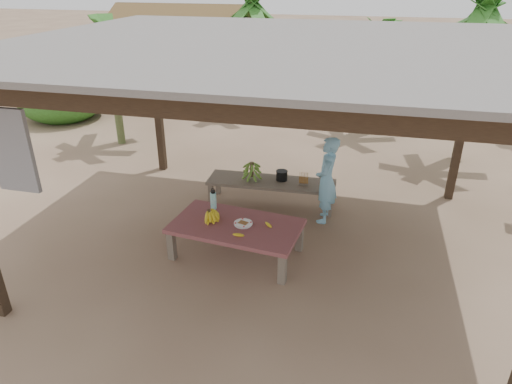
% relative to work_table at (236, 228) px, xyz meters
% --- Properties ---
extents(ground, '(80.00, 80.00, 0.00)m').
position_rel_work_table_xyz_m(ground, '(0.42, 0.40, -0.43)').
color(ground, brown).
rests_on(ground, ground).
extents(pavilion, '(6.60, 5.60, 2.95)m').
position_rel_work_table_xyz_m(pavilion, '(0.41, 0.38, 2.34)').
color(pavilion, black).
rests_on(pavilion, ground).
extents(work_table, '(1.90, 1.19, 0.50)m').
position_rel_work_table_xyz_m(work_table, '(0.00, 0.00, 0.00)').
color(work_table, brown).
rests_on(work_table, ground).
extents(bench, '(2.22, 0.69, 0.45)m').
position_rel_work_table_xyz_m(bench, '(0.15, 1.67, -0.04)').
color(bench, brown).
rests_on(bench, ground).
extents(ripe_banana_bunch, '(0.36, 0.32, 0.18)m').
position_rel_work_table_xyz_m(ripe_banana_bunch, '(-0.41, 0.03, 0.16)').
color(ripe_banana_bunch, yellow).
rests_on(ripe_banana_bunch, work_table).
extents(plate, '(0.27, 0.27, 0.04)m').
position_rel_work_table_xyz_m(plate, '(0.10, 0.01, 0.08)').
color(plate, white).
rests_on(plate, work_table).
extents(loose_banana_front, '(0.17, 0.07, 0.04)m').
position_rel_work_table_xyz_m(loose_banana_front, '(0.12, -0.30, 0.09)').
color(loose_banana_front, yellow).
rests_on(loose_banana_front, work_table).
extents(loose_banana_side, '(0.13, 0.13, 0.04)m').
position_rel_work_table_xyz_m(loose_banana_side, '(0.45, 0.06, 0.09)').
color(loose_banana_side, yellow).
rests_on(loose_banana_side, work_table).
extents(water_flask, '(0.09, 0.09, 0.34)m').
position_rel_work_table_xyz_m(water_flask, '(-0.46, 0.38, 0.21)').
color(water_flask, '#44D4D0').
rests_on(water_flask, work_table).
extents(green_banana_stalk, '(0.31, 0.31, 0.34)m').
position_rel_work_table_xyz_m(green_banana_stalk, '(-0.20, 1.66, 0.18)').
color(green_banana_stalk, '#598C2D').
rests_on(green_banana_stalk, bench).
extents(cooking_pot, '(0.19, 0.19, 0.16)m').
position_rel_work_table_xyz_m(cooking_pot, '(0.31, 1.75, 0.10)').
color(cooking_pot, black).
rests_on(cooking_pot, bench).
extents(skewer_rack, '(0.18, 0.09, 0.24)m').
position_rel_work_table_xyz_m(skewer_rack, '(0.71, 1.64, 0.14)').
color(skewer_rack, '#A57F47').
rests_on(skewer_rack, bench).
extents(woman, '(0.37, 0.54, 1.43)m').
position_rel_work_table_xyz_m(woman, '(1.11, 1.33, 0.28)').
color(woman, '#75B8DD').
rests_on(woman, ground).
extents(hut, '(4.40, 3.43, 2.85)m').
position_rel_work_table_xyz_m(hut, '(-4.08, 8.40, 0.67)').
color(hut, black).
rests_on(hut, ground).
extents(banana_plant_ne, '(1.80, 1.80, 3.30)m').
position_rel_work_table_xyz_m(banana_plant_ne, '(3.62, 4.73, 2.37)').
color(banana_plant_ne, '#596638').
rests_on(banana_plant_ne, ground).
extents(banana_plant_n, '(1.80, 1.80, 2.62)m').
position_rel_work_table_xyz_m(banana_plant_n, '(1.75, 6.14, 1.71)').
color(banana_plant_n, '#596638').
rests_on(banana_plant_n, ground).
extents(banana_plant_nw, '(1.80, 1.80, 3.20)m').
position_rel_work_table_xyz_m(banana_plant_nw, '(-1.63, 7.21, 2.28)').
color(banana_plant_nw, '#596638').
rests_on(banana_plant_nw, ground).
extents(banana_plant_w, '(1.80, 1.80, 2.66)m').
position_rel_work_table_xyz_m(banana_plant_w, '(-4.01, 3.92, 1.75)').
color(banana_plant_w, '#596638').
rests_on(banana_plant_w, ground).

